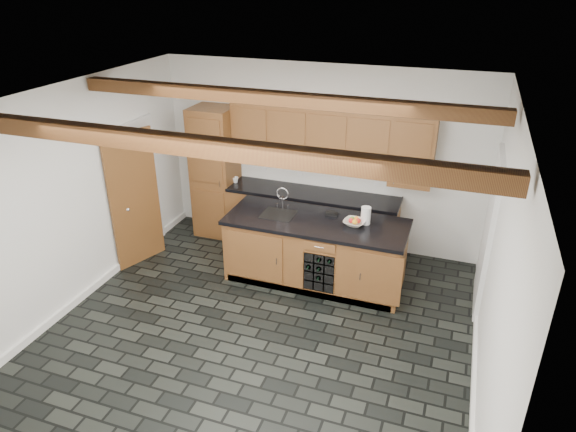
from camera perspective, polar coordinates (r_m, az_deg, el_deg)
name	(u,v)px	position (r m, az deg, el deg)	size (l,w,h in m)	color
ground	(261,329)	(6.45, -3.03, -12.39)	(5.00, 5.00, 0.00)	black
room_shell	(268,197)	(6.11, -2.22, 2.07)	(5.01, 5.00, 5.00)	white
back_cabinetry	(292,186)	(7.89, 0.42, 3.38)	(3.65, 0.62, 2.20)	brown
island	(316,251)	(7.12, 3.10, -3.90)	(2.48, 0.96, 0.93)	brown
faucet	(279,211)	(7.08, -1.01, 0.53)	(0.45, 0.40, 0.34)	black
kitchen_scale	(332,213)	(7.07, 4.88, 0.28)	(0.17, 0.11, 0.05)	black
fruit_bowl	(354,223)	(6.82, 7.39, -0.74)	(0.28, 0.28, 0.07)	beige
fruit_cluster	(355,220)	(6.80, 7.40, -0.46)	(0.16, 0.17, 0.07)	#A82016
paper_towel	(366,215)	(6.84, 8.64, 0.06)	(0.13, 0.13, 0.24)	white
mug	(235,180)	(8.17, -5.86, 4.01)	(0.10, 0.10, 0.09)	white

